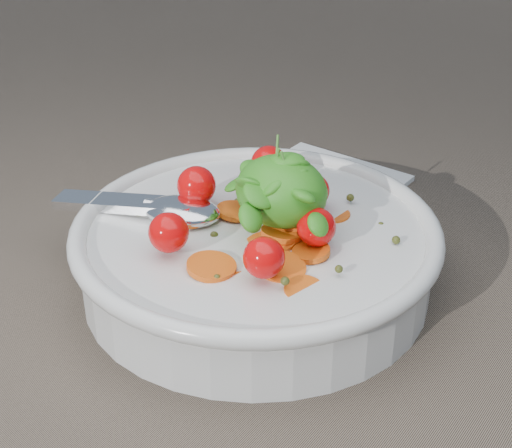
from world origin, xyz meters
The scene contains 3 objects.
ground centered at (0.00, 0.00, 0.00)m, with size 6.00×6.00×0.00m, color #776655.
bowl centered at (0.02, 0.02, 0.03)m, with size 0.30×0.28×0.12m.
napkin centered at (-0.02, 0.20, 0.00)m, with size 0.14×0.12×0.01m, color white.
Camera 1 is at (0.32, -0.41, 0.35)m, focal length 55.00 mm.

